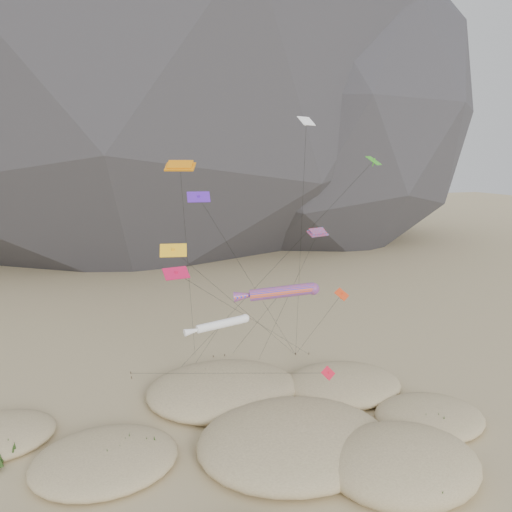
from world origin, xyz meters
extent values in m
plane|color=#CCB789|center=(0.00, 0.00, 0.00)|extent=(500.00, 500.00, 0.00)
ellipsoid|color=black|center=(8.00, 115.00, 60.00)|extent=(191.54, 147.29, 156.00)
ellipsoid|color=black|center=(56.00, 110.00, 38.00)|extent=(130.55, 126.41, 100.00)
ellipsoid|color=#CCB789|center=(10.04, -2.09, 0.87)|extent=(12.89, 10.95, 3.88)
ellipsoid|color=#CCB789|center=(-12.50, 6.79, 0.54)|extent=(12.05, 10.24, 2.40)
ellipsoid|color=#CCB789|center=(3.17, 3.89, 0.78)|extent=(17.13, 14.56, 3.47)
ellipsoid|color=#CCB789|center=(17.31, 3.76, 0.48)|extent=(10.76, 9.15, 2.13)
ellipsoid|color=#CCB789|center=(0.00, 15.51, 0.70)|extent=(16.31, 13.86, 3.13)
ellipsoid|color=#CCB789|center=(12.86, 12.57, 0.57)|extent=(12.91, 10.97, 2.53)
ellipsoid|color=black|center=(10.23, -2.64, 1.00)|extent=(3.68, 3.15, 1.10)
ellipsoid|color=black|center=(9.48, -6.00, 0.80)|extent=(2.43, 2.08, 0.73)
ellipsoid|color=black|center=(-12.18, 7.42, 0.80)|extent=(3.23, 2.77, 0.97)
ellipsoid|color=black|center=(-9.37, 6.79, 0.70)|extent=(2.41, 2.06, 0.72)
ellipsoid|color=black|center=(1.73, 3.88, 1.10)|extent=(3.69, 3.16, 1.11)
ellipsoid|color=black|center=(5.00, 6.56, 1.00)|extent=(2.52, 2.16, 0.76)
ellipsoid|color=black|center=(1.81, 2.65, 0.90)|extent=(2.37, 2.03, 0.71)
ellipsoid|color=black|center=(16.95, 2.13, 0.60)|extent=(2.23, 1.90, 0.67)
ellipsoid|color=black|center=(-0.67, 17.03, 1.00)|extent=(3.48, 2.98, 1.04)
ellipsoid|color=black|center=(-0.94, 13.19, 0.90)|extent=(2.76, 2.36, 0.83)
ellipsoid|color=black|center=(13.77, 13.05, 0.70)|extent=(2.48, 2.12, 0.74)
ellipsoid|color=black|center=(12.99, 12.51, 0.60)|extent=(2.40, 2.05, 0.72)
ellipsoid|color=black|center=(-20.83, 10.88, 0.50)|extent=(2.41, 2.06, 0.72)
cylinder|color=#3F2D1E|center=(-4.17, 22.02, 0.15)|extent=(0.08, 0.08, 0.30)
cylinder|color=#3F2D1E|center=(1.55, 25.73, 0.15)|extent=(0.08, 0.08, 0.30)
cylinder|color=#3F2D1E|center=(3.03, 25.58, 0.15)|extent=(0.08, 0.08, 0.30)
cylinder|color=#3F2D1E|center=(4.53, 22.56, 0.15)|extent=(0.08, 0.08, 0.30)
cylinder|color=#3F2D1E|center=(11.76, 23.00, 0.15)|extent=(0.08, 0.08, 0.30)
cylinder|color=#3F2D1E|center=(-8.84, 22.81, 0.15)|extent=(0.08, 0.08, 0.30)
cylinder|color=#3F2D1E|center=(13.42, 22.54, 0.15)|extent=(0.08, 0.08, 0.30)
cylinder|color=#3F2D1E|center=(-8.81, 24.19, 0.15)|extent=(0.08, 0.08, 0.30)
cylinder|color=#FF5B1A|center=(4.80, 11.01, 12.18)|extent=(6.36, 2.80, 1.78)
sphere|color=#FF5B1A|center=(7.79, 10.17, 12.43)|extent=(1.19, 1.19, 1.19)
cone|color=#FF5B1A|center=(1.52, 11.94, 11.87)|extent=(2.76, 1.68, 1.28)
cylinder|color=black|center=(4.54, 18.60, 6.09)|extent=(0.55, 15.19, 12.20)
cylinder|color=white|center=(-1.74, 9.23, 10.25)|extent=(4.76, 1.26, 1.07)
sphere|color=white|center=(0.58, 9.49, 10.43)|extent=(0.78, 0.78, 0.78)
cone|color=white|center=(-4.29, 8.95, 10.01)|extent=(1.97, 0.88, 0.80)
cylinder|color=black|center=(-1.61, 16.47, 5.12)|extent=(0.29, 14.49, 10.27)
cube|color=orange|center=(-3.90, 15.49, 24.10)|extent=(3.06, 2.33, 0.83)
cube|color=orange|center=(-3.90, 15.49, 24.32)|extent=(2.56, 1.91, 0.82)
cylinder|color=black|center=(-2.18, 21.34, 12.05)|extent=(3.48, 11.73, 24.11)
cube|color=#FF1A22|center=(9.69, 13.36, 17.34)|extent=(2.45, 1.56, 0.63)
cube|color=#FF1A22|center=(9.69, 13.36, 17.55)|extent=(2.06, 1.27, 0.63)
cylinder|color=black|center=(8.25, 18.27, 8.67)|extent=(2.92, 9.84, 17.35)
cube|color=yellow|center=(-5.85, 9.38, 17.23)|extent=(2.43, 1.50, 0.99)
cube|color=yellow|center=(-5.85, 9.38, 17.08)|extent=(0.34, 0.39, 0.74)
cylinder|color=black|center=(2.95, 16.19, 8.64)|extent=(17.64, 13.65, 17.20)
cube|color=#FF3C0D|center=(10.43, 9.27, 11.88)|extent=(2.10, 2.16, 0.76)
cube|color=#FF3C0D|center=(10.43, 9.27, 11.73)|extent=(0.33, 0.33, 0.68)
cylinder|color=black|center=(11.09, 16.13, 5.97)|extent=(1.35, 13.75, 11.85)
cube|color=green|center=(14.06, 10.40, 24.66)|extent=(2.45, 2.47, 0.85)
cube|color=green|center=(14.06, 10.40, 24.51)|extent=(0.37, 0.37, 0.79)
cylinder|color=black|center=(4.94, 16.21, 12.35)|extent=(18.26, 11.65, 24.62)
cube|color=red|center=(6.60, 4.38, 6.34)|extent=(1.72, 1.69, 0.64)
cube|color=red|center=(6.60, 4.38, 6.19)|extent=(0.28, 0.28, 0.54)
cylinder|color=black|center=(-1.10, 14.28, 3.19)|extent=(15.43, 19.83, 6.31)
cube|color=#C31240|center=(-6.07, 7.11, 15.77)|extent=(2.19, 1.35, 0.80)
cube|color=#C31240|center=(-6.07, 7.11, 15.62)|extent=(0.28, 0.28, 0.70)
cylinder|color=black|center=(3.67, 14.82, 7.91)|extent=(19.52, 15.46, 15.74)
cube|color=#511FB5|center=(-2.91, 12.24, 21.47)|extent=(2.16, 1.23, 0.91)
cube|color=#511FB5|center=(-2.91, 12.24, 21.32)|extent=(0.29, 0.35, 0.68)
cylinder|color=black|center=(4.42, 17.62, 10.76)|extent=(14.70, 10.79, 21.43)
cube|color=white|center=(9.06, 15.26, 28.57)|extent=(2.20, 1.77, 0.90)
cube|color=white|center=(9.06, 15.26, 28.42)|extent=(0.36, 0.40, 0.66)
cylinder|color=black|center=(10.41, 19.13, 14.31)|extent=(2.72, 7.77, 28.53)
camera|label=1|loc=(-12.94, -32.22, 25.14)|focal=35.00mm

